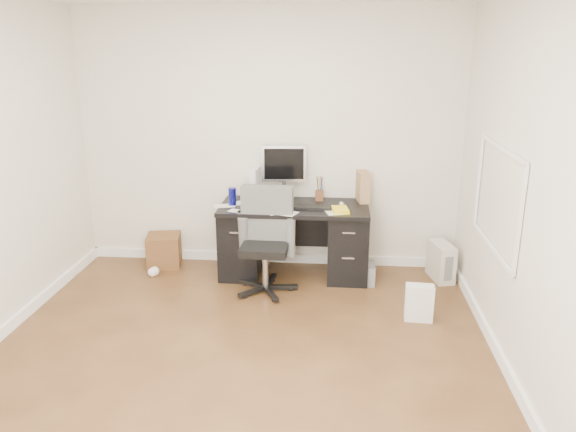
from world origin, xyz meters
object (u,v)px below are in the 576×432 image
object	(u,v)px
keyboard	(309,207)
pc_tower	(441,261)
lcd_monitor	(284,172)
wicker_basket	(164,250)
desk	(294,238)
office_chair	(265,242)

from	to	relation	value
keyboard	pc_tower	bearing A→B (deg)	5.95
lcd_monitor	keyboard	distance (m)	0.50
keyboard	wicker_basket	xyz separation A→B (m)	(-1.58, 0.20, -0.59)
wicker_basket	desk	bearing A→B (deg)	-5.05
desk	keyboard	bearing A→B (deg)	-26.84
lcd_monitor	office_chair	distance (m)	0.86
keyboard	pc_tower	distance (m)	1.47
office_chair	lcd_monitor	bearing A→B (deg)	81.52
desk	pc_tower	size ratio (longest dim) A/B	3.92
keyboard	wicker_basket	distance (m)	1.70
desk	wicker_basket	size ratio (longest dim) A/B	4.35
keyboard	wicker_basket	size ratio (longest dim) A/B	1.32
pc_tower	wicker_basket	world-z (taller)	pc_tower
lcd_monitor	office_chair	world-z (taller)	lcd_monitor
pc_tower	wicker_basket	distance (m)	2.93
desk	pc_tower	world-z (taller)	desk
office_chair	wicker_basket	size ratio (longest dim) A/B	2.95
wicker_basket	pc_tower	bearing A→B (deg)	-2.19
lcd_monitor	wicker_basket	xyz separation A→B (m)	(-1.30, -0.10, -0.87)
pc_tower	wicker_basket	bearing A→B (deg)	164.75
office_chair	wicker_basket	world-z (taller)	office_chair
lcd_monitor	wicker_basket	distance (m)	1.57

